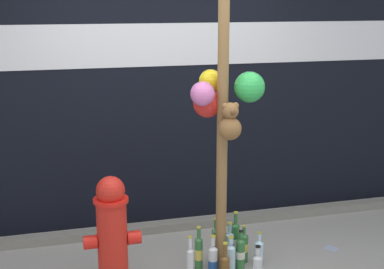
% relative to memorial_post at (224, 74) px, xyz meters
% --- Properties ---
extents(building_wall, '(10.00, 0.21, 3.42)m').
position_rel_memorial_post_xyz_m(building_wall, '(-0.23, 1.26, 0.06)').
color(building_wall, black).
rests_on(building_wall, ground_plane).
extents(curb_strip, '(8.00, 0.12, 0.08)m').
position_rel_memorial_post_xyz_m(curb_strip, '(-0.23, 0.90, -1.61)').
color(curb_strip, slate).
rests_on(curb_strip, ground_plane).
extents(memorial_post, '(0.60, 0.47, 2.88)m').
position_rel_memorial_post_xyz_m(memorial_post, '(0.00, 0.00, 0.00)').
color(memorial_post, olive).
rests_on(memorial_post, ground_plane).
extents(fire_hydrant, '(0.45, 0.27, 0.90)m').
position_rel_memorial_post_xyz_m(fire_hydrant, '(-0.89, -0.00, -1.19)').
color(fire_hydrant, red).
rests_on(fire_hydrant, ground_plane).
extents(bottle_0, '(0.08, 0.08, 0.33)m').
position_rel_memorial_post_xyz_m(bottle_0, '(0.06, -0.07, -1.51)').
color(bottle_0, '#B2DBEA').
rests_on(bottle_0, ground_plane).
extents(bottle_1, '(0.08, 0.08, 0.33)m').
position_rel_memorial_post_xyz_m(bottle_1, '(0.24, 0.10, -1.51)').
color(bottle_1, '#337038').
rests_on(bottle_1, ground_plane).
extents(bottle_2, '(0.06, 0.06, 0.39)m').
position_rel_memorial_post_xyz_m(bottle_2, '(-0.30, -0.12, -1.49)').
color(bottle_2, silver).
rests_on(bottle_2, ground_plane).
extents(bottle_3, '(0.08, 0.08, 0.35)m').
position_rel_memorial_post_xyz_m(bottle_3, '(-0.09, -0.05, -1.52)').
color(bottle_3, silver).
rests_on(bottle_3, ground_plane).
extents(bottle_4, '(0.08, 0.08, 0.35)m').
position_rel_memorial_post_xyz_m(bottle_4, '(0.16, -0.03, -1.50)').
color(bottle_4, '#337038').
rests_on(bottle_4, ground_plane).
extents(bottle_5, '(0.08, 0.08, 0.31)m').
position_rel_memorial_post_xyz_m(bottle_5, '(0.34, -0.00, -1.52)').
color(bottle_5, '#B2DBEA').
rests_on(bottle_5, ground_plane).
extents(bottle_6, '(0.07, 0.07, 0.32)m').
position_rel_memorial_post_xyz_m(bottle_6, '(-0.01, -0.15, -1.53)').
color(bottle_6, brown).
rests_on(bottle_6, ground_plane).
extents(bottle_7, '(0.07, 0.07, 0.39)m').
position_rel_memorial_post_xyz_m(bottle_7, '(-0.18, 0.05, -1.49)').
color(bottle_7, '#337038').
rests_on(bottle_7, ground_plane).
extents(bottle_8, '(0.08, 0.08, 0.36)m').
position_rel_memorial_post_xyz_m(bottle_8, '(0.12, 0.13, -1.50)').
color(bottle_8, '#93CCE0').
rests_on(bottle_8, ground_plane).
extents(bottle_9, '(0.07, 0.07, 0.41)m').
position_rel_memorial_post_xyz_m(bottle_9, '(-0.01, 0.14, -1.48)').
color(bottle_9, '#337038').
rests_on(bottle_9, ground_plane).
extents(bottle_10, '(0.08, 0.08, 0.41)m').
position_rel_memorial_post_xyz_m(bottle_10, '(0.21, 0.24, -1.49)').
color(bottle_10, '#337038').
rests_on(bottle_10, ground_plane).
extents(bottle_11, '(0.07, 0.07, 0.32)m').
position_rel_memorial_post_xyz_m(bottle_11, '(0.22, -0.27, -1.52)').
color(bottle_11, silver).
rests_on(bottle_11, ground_plane).
extents(litter_0, '(0.08, 0.08, 0.01)m').
position_rel_memorial_post_xyz_m(litter_0, '(-0.23, 0.93, -1.65)').
color(litter_0, tan).
rests_on(litter_0, ground_plane).
extents(litter_3, '(0.15, 0.15, 0.01)m').
position_rel_memorial_post_xyz_m(litter_3, '(1.09, 0.13, -1.65)').
color(litter_3, '#8C99B2').
rests_on(litter_3, ground_plane).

